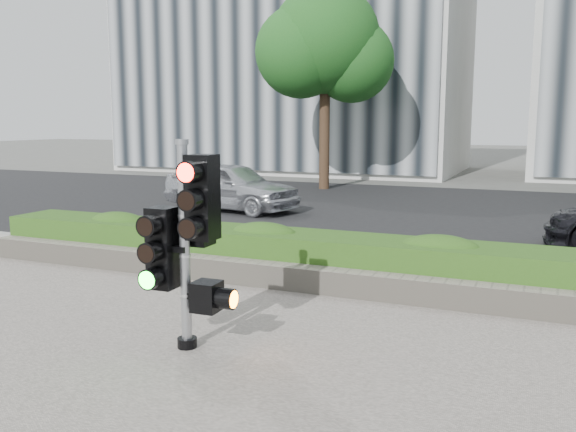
# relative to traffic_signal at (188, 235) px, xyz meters

# --- Properties ---
(ground) EXTENTS (120.00, 120.00, 0.00)m
(ground) POSITION_rel_traffic_signal_xyz_m (0.56, 0.60, -1.24)
(ground) COLOR #51514C
(ground) RESTS_ON ground
(road) EXTENTS (60.00, 13.00, 0.02)m
(road) POSITION_rel_traffic_signal_xyz_m (0.56, 10.60, -1.23)
(road) COLOR black
(road) RESTS_ON ground
(curb) EXTENTS (60.00, 0.25, 0.12)m
(curb) POSITION_rel_traffic_signal_xyz_m (0.56, 3.75, -1.18)
(curb) COLOR gray
(curb) RESTS_ON ground
(stone_wall) EXTENTS (12.00, 0.32, 0.34)m
(stone_wall) POSITION_rel_traffic_signal_xyz_m (0.56, 2.50, -1.04)
(stone_wall) COLOR gray
(stone_wall) RESTS_ON sidewalk
(hedge) EXTENTS (12.00, 1.00, 0.68)m
(hedge) POSITION_rel_traffic_signal_xyz_m (0.56, 3.15, -0.87)
(hedge) COLOR #4E8B2B
(hedge) RESTS_ON sidewalk
(building_left) EXTENTS (16.00, 9.00, 15.00)m
(building_left) POSITION_rel_traffic_signal_xyz_m (-8.44, 23.60, 6.26)
(building_left) COLOR #B7B7B2
(building_left) RESTS_ON ground
(tree_left) EXTENTS (4.61, 4.03, 7.34)m
(tree_left) POSITION_rel_traffic_signal_xyz_m (-3.96, 15.16, 3.81)
(tree_left) COLOR black
(tree_left) RESTS_ON ground
(traffic_signal) EXTENTS (0.76, 0.55, 2.18)m
(traffic_signal) POSITION_rel_traffic_signal_xyz_m (0.00, 0.00, 0.00)
(traffic_signal) COLOR black
(traffic_signal) RESTS_ON sidewalk
(car_silver) EXTENTS (4.06, 2.22, 1.31)m
(car_silver) POSITION_rel_traffic_signal_xyz_m (-4.43, 9.10, -0.56)
(car_silver) COLOR silver
(car_silver) RESTS_ON road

